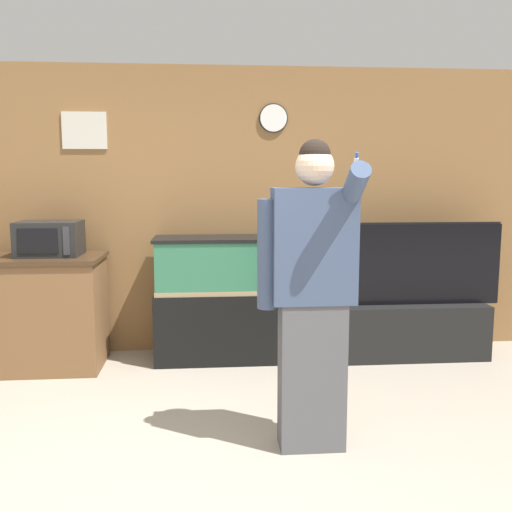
# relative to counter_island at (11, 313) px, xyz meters

# --- Properties ---
(ground_plane) EXTENTS (18.00, 18.00, 0.00)m
(ground_plane) POSITION_rel_counter_island_xyz_m (1.51, -2.06, -0.48)
(ground_plane) COLOR gray
(wall_back_paneled) EXTENTS (10.00, 0.08, 2.60)m
(wall_back_paneled) POSITION_rel_counter_island_xyz_m (1.51, 0.44, 0.82)
(wall_back_paneled) COLOR olive
(wall_back_paneled) RESTS_ON ground_plane
(counter_island) EXTENTS (1.54, 0.67, 0.96)m
(counter_island) POSITION_rel_counter_island_xyz_m (0.00, 0.00, 0.00)
(counter_island) COLOR brown
(counter_island) RESTS_ON ground_plane
(microwave) EXTENTS (0.51, 0.40, 0.29)m
(microwave) POSITION_rel_counter_island_xyz_m (0.34, 0.03, 0.62)
(microwave) COLOR black
(microwave) RESTS_ON counter_island
(aquarium_on_stand) EXTENTS (1.12, 0.49, 1.09)m
(aquarium_on_stand) POSITION_rel_counter_island_xyz_m (1.75, 0.10, 0.07)
(aquarium_on_stand) COLOR black
(aquarium_on_stand) RESTS_ON ground_plane
(tv_on_stand) EXTENTS (1.58, 0.40, 1.22)m
(tv_on_stand) POSITION_rel_counter_island_xyz_m (3.47, 0.01, -0.12)
(tv_on_stand) COLOR black
(tv_on_stand) RESTS_ON ground_plane
(person_standing) EXTENTS (0.57, 0.43, 1.82)m
(person_standing) POSITION_rel_counter_island_xyz_m (2.26, -1.62, 0.47)
(person_standing) COLOR #515156
(person_standing) RESTS_ON ground_plane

